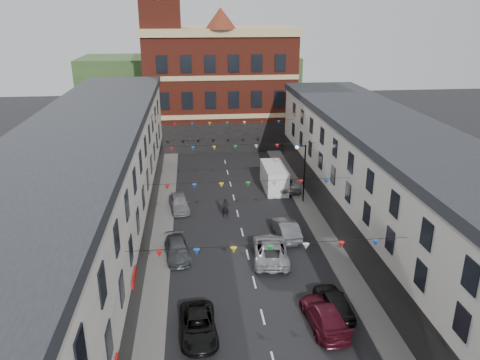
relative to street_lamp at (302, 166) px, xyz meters
name	(u,v)px	position (x,y,z in m)	size (l,w,h in m)	color
ground	(254,282)	(-6.55, -14.00, -3.90)	(160.00, 160.00, 0.00)	black
pavement_left	(158,272)	(-13.45, -12.00, -3.83)	(1.80, 64.00, 0.15)	#605E5B
pavement_right	(340,262)	(0.35, -12.00, -3.83)	(1.80, 64.00, 0.15)	#605E5B
terrace_left	(78,215)	(-18.33, -13.00, 1.44)	(8.40, 56.00, 10.70)	beige
terrace_right	(415,207)	(5.23, -13.00, 0.95)	(8.40, 56.00, 9.70)	beige
civic_building	(219,86)	(-6.55, 23.95, 4.23)	(20.60, 13.30, 18.50)	maroon
clock_tower	(162,37)	(-14.05, 21.00, 11.03)	(5.60, 5.60, 30.00)	maroon
distant_hill	(191,83)	(-10.55, 48.00, 1.10)	(40.00, 14.00, 10.00)	#2C5025
street_lamp	(302,166)	(0.00, 0.00, 0.00)	(1.10, 0.36, 6.00)	black
car_left_c	(198,326)	(-10.61, -19.30, -3.26)	(2.14, 4.63, 1.29)	black
car_left_d	(177,250)	(-12.05, -9.79, -3.27)	(1.79, 4.40, 1.28)	#43474B
car_left_e	(179,203)	(-12.05, -0.56, -3.17)	(1.75, 4.34, 1.48)	gray
car_right_c	(325,315)	(-2.94, -19.23, -3.17)	(2.05, 5.05, 1.47)	#4C0F1C
car_right_d	(334,302)	(-1.98, -17.89, -3.17)	(1.73, 4.30, 1.46)	black
car_right_e	(286,229)	(-2.95, -7.30, -3.14)	(1.63, 4.67, 1.54)	#52535B
car_right_f	(283,182)	(-1.05, 3.93, -3.15)	(2.52, 5.46, 1.52)	#B1B4B6
moving_car	(270,249)	(-4.87, -10.79, -3.11)	(2.65, 5.75, 1.60)	#9DA1A4
white_van	(274,177)	(-2.00, 4.12, -2.63)	(2.21, 5.76, 2.55)	white
pedestrian	(226,208)	(-7.73, -2.71, -2.99)	(0.66, 0.44, 1.82)	black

